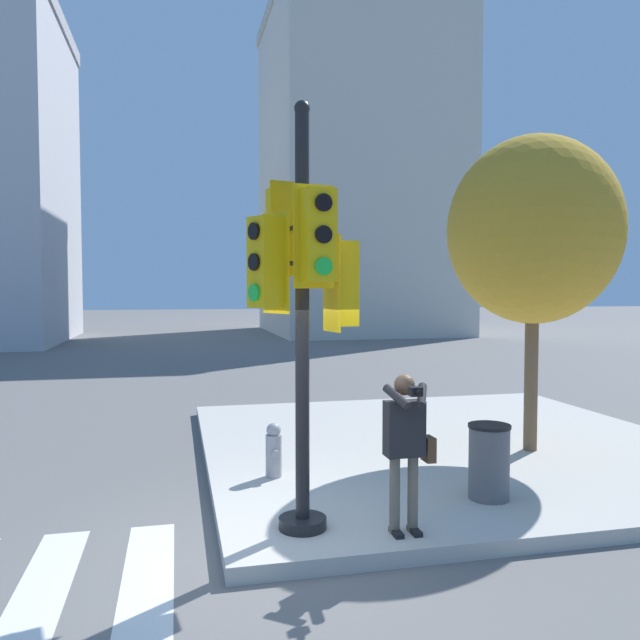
# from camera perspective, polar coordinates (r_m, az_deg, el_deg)

# --- Properties ---
(ground_plane) EXTENTS (160.00, 160.00, 0.00)m
(ground_plane) POSITION_cam_1_polar(r_m,az_deg,el_deg) (6.73, -4.41, -20.95)
(ground_plane) COLOR slate
(sidewalk_corner) EXTENTS (8.00, 8.00, 0.18)m
(sidewalk_corner) POSITION_cam_1_polar(r_m,az_deg,el_deg) (10.88, 11.56, -11.19)
(sidewalk_corner) COLOR #BCB7AD
(sidewalk_corner) RESTS_ON ground_plane
(traffic_signal_pole) EXTENTS (1.22, 1.24, 4.47)m
(traffic_signal_pole) POSITION_cam_1_polar(r_m,az_deg,el_deg) (6.47, -1.61, 3.24)
(traffic_signal_pole) COLOR black
(traffic_signal_pole) RESTS_ON sidewalk_corner
(person_photographer) EXTENTS (0.58, 0.54, 1.66)m
(person_photographer) POSITION_cam_1_polar(r_m,az_deg,el_deg) (6.62, 7.86, -10.68)
(person_photographer) COLOR black
(person_photographer) RESTS_ON sidewalk_corner
(street_tree) EXTENTS (2.65, 2.65, 4.91)m
(street_tree) POSITION_cam_1_polar(r_m,az_deg,el_deg) (10.31, 18.94, 7.72)
(street_tree) COLOR brown
(street_tree) RESTS_ON sidewalk_corner
(fire_hydrant) EXTENTS (0.22, 0.28, 0.74)m
(fire_hydrant) POSITION_cam_1_polar(r_m,az_deg,el_deg) (8.61, -4.25, -11.79)
(fire_hydrant) COLOR #99999E
(fire_hydrant) RESTS_ON sidewalk_corner
(trash_bin) EXTENTS (0.51, 0.51, 0.91)m
(trash_bin) POSITION_cam_1_polar(r_m,az_deg,el_deg) (7.98, 15.19, -12.37)
(trash_bin) COLOR #5B5B60
(trash_bin) RESTS_ON sidewalk_corner
(building_right) EXTENTS (10.99, 12.39, 20.35)m
(building_right) POSITION_cam_1_polar(r_m,az_deg,el_deg) (40.37, 3.39, 13.49)
(building_right) COLOR beige
(building_right) RESTS_ON ground_plane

